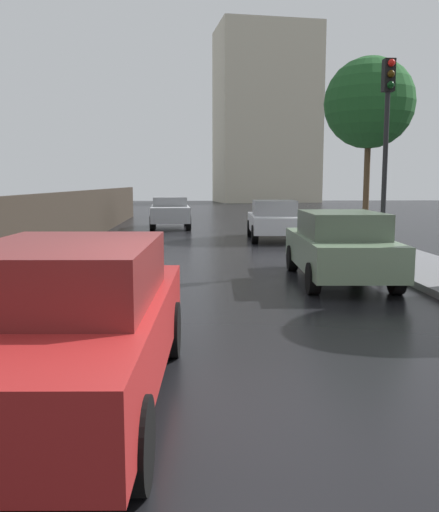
# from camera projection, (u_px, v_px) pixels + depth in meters

# --- Properties ---
(ground) EXTENTS (120.00, 120.00, 0.00)m
(ground) POSITION_uv_depth(u_px,v_px,m) (244.00, 422.00, 4.82)
(ground) COLOR black
(car_green_near_kerb) EXTENTS (1.95, 4.39, 1.50)m
(car_green_near_kerb) POSITION_uv_depth(u_px,v_px,m) (339.00, 245.00, 11.61)
(car_green_near_kerb) COLOR slate
(car_green_near_kerb) RESTS_ON ground
(car_red_mid_road) EXTENTS (2.02, 4.50, 1.56)m
(car_red_mid_road) POSITION_uv_depth(u_px,v_px,m) (69.00, 322.00, 5.09)
(car_red_mid_road) COLOR maroon
(car_red_mid_road) RESTS_ON ground
(car_silver_far_ahead) EXTENTS (1.98, 4.02, 1.44)m
(car_silver_far_ahead) POSITION_uv_depth(u_px,v_px,m) (170.00, 212.00, 25.33)
(car_silver_far_ahead) COLOR #B2B5BA
(car_silver_far_ahead) RESTS_ON ground
(car_white_behind_camera) EXTENTS (1.93, 4.05, 1.46)m
(car_white_behind_camera) POSITION_uv_depth(u_px,v_px,m) (274.00, 220.00, 20.20)
(car_white_behind_camera) COLOR silver
(car_white_behind_camera) RESTS_ON ground
(traffic_light) EXTENTS (0.26, 0.39, 4.87)m
(traffic_light) POSITION_uv_depth(u_px,v_px,m) (387.00, 125.00, 13.03)
(traffic_light) COLOR black
(traffic_light) RESTS_ON sidewalk_strip
(street_tree_near) EXTENTS (3.58, 3.58, 7.04)m
(street_tree_near) POSITION_uv_depth(u_px,v_px,m) (369.00, 103.00, 21.61)
(street_tree_near) COLOR #4C3823
(street_tree_near) RESTS_ON ground
(distant_tower) EXTENTS (11.41, 8.78, 18.58)m
(distant_tower) POSITION_uv_depth(u_px,v_px,m) (266.00, 116.00, 59.08)
(distant_tower) COLOR beige
(distant_tower) RESTS_ON ground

